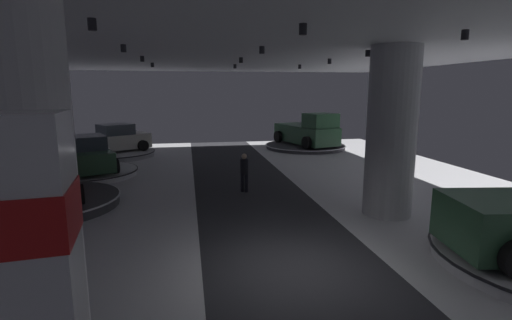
{
  "coord_description": "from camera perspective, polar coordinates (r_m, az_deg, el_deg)",
  "views": [
    {
      "loc": [
        -2.42,
        -7.91,
        4.13
      ],
      "look_at": [
        0.2,
        6.51,
        1.4
      ],
      "focal_mm": 26.61,
      "sensor_mm": 36.0,
      "label": 1
    }
  ],
  "objects": [
    {
      "name": "display_car_mid_left",
      "position": [
        15.24,
        -29.28,
        -2.19
      ],
      "size": [
        3.27,
        4.56,
        1.71
      ],
      "color": "red",
      "rests_on": "display_platform_mid_left"
    },
    {
      "name": "display_car_far_left",
      "position": [
        19.92,
        -24.06,
        0.72
      ],
      "size": [
        3.39,
        4.57,
        1.71
      ],
      "color": "#2D5638",
      "rests_on": "display_platform_far_left"
    },
    {
      "name": "visitor_walking_near",
      "position": [
        15.39,
        -1.78,
        -1.55
      ],
      "size": [
        0.32,
        0.32,
        1.59
      ],
      "color": "black",
      "rests_on": "ground"
    },
    {
      "name": "display_platform_far_left",
      "position": [
        20.1,
        -23.88,
        -1.76
      ],
      "size": [
        4.61,
        4.61,
        0.28
      ],
      "color": "silver",
      "rests_on": "ground"
    },
    {
      "name": "display_platform_mid_left",
      "position": [
        15.42,
        -28.97,
        -5.58
      ],
      "size": [
        4.98,
        4.98,
        0.36
      ],
      "color": "#333338",
      "rests_on": "ground"
    },
    {
      "name": "ceiling_with_spotlights",
      "position": [
        8.39,
        7.06,
        20.21
      ],
      "size": [
        24.0,
        44.0,
        0.39
      ],
      "color": "silver"
    },
    {
      "name": "display_platform_deep_right",
      "position": [
        27.31,
        7.42,
        2.09
      ],
      "size": [
        5.68,
        5.68,
        0.27
      ],
      "color": "#333338",
      "rests_on": "ground"
    },
    {
      "name": "display_platform_deep_left",
      "position": [
        25.29,
        -20.45,
        0.89
      ],
      "size": [
        4.85,
        4.85,
        0.31
      ],
      "color": "#B7B7BC",
      "rests_on": "ground"
    },
    {
      "name": "column_left",
      "position": [
        6.35,
        -32.22,
        -3.67
      ],
      "size": [
        1.59,
        1.59,
        5.5
      ],
      "color": "silver",
      "rests_on": "ground"
    },
    {
      "name": "pickup_truck_deep_right",
      "position": [
        26.91,
        7.86,
        4.22
      ],
      "size": [
        3.83,
        5.68,
        2.3
      ],
      "color": "#2D5638",
      "rests_on": "display_platform_deep_right"
    },
    {
      "name": "ground",
      "position": [
        9.26,
        6.25,
        -16.19
      ],
      "size": [
        24.0,
        44.0,
        0.06
      ],
      "color": "silver"
    },
    {
      "name": "display_car_deep_left",
      "position": [
        25.18,
        -20.52,
        2.92
      ],
      "size": [
        4.5,
        3.81,
        1.71
      ],
      "color": "silver",
      "rests_on": "display_platform_deep_left"
    },
    {
      "name": "column_right",
      "position": [
        13.12,
        19.66,
        3.9
      ],
      "size": [
        1.58,
        1.58,
        5.5
      ],
      "color": "#ADADB2",
      "rests_on": "ground"
    }
  ]
}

